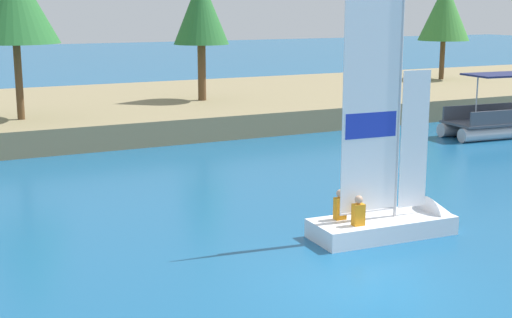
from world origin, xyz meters
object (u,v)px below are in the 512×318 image
object	(u,v)px
shoreline_tree_midright	(201,11)
sailboat	(402,213)
pontoon_boat	(510,121)
shoreline_tree_centre	(13,1)
shoreline_tree_right	(445,11)

from	to	relation	value
shoreline_tree_midright	sailboat	size ratio (longest dim) A/B	0.90
sailboat	pontoon_boat	size ratio (longest dim) A/B	1.06
shoreline_tree_centre	sailboat	size ratio (longest dim) A/B	0.96
shoreline_tree_centre	shoreline_tree_midright	size ratio (longest dim) A/B	1.07
shoreline_tree_midright	sailboat	xyz separation A→B (m)	(-2.45, -19.11, -4.88)
shoreline_tree_right	pontoon_boat	xyz separation A→B (m)	(-7.01, -12.75, -4.63)
sailboat	pontoon_boat	distance (m)	16.02
sailboat	pontoon_boat	xyz separation A→B (m)	(13.06, 9.28, 0.14)
shoreline_tree_midright	sailboat	world-z (taller)	shoreline_tree_midright
shoreline_tree_centre	pontoon_boat	distance (m)	21.61
shoreline_tree_right	pontoon_boat	world-z (taller)	shoreline_tree_right
shoreline_tree_centre	pontoon_boat	size ratio (longest dim) A/B	1.02
shoreline_tree_right	sailboat	world-z (taller)	shoreline_tree_right
shoreline_tree_centre	pontoon_boat	xyz separation A→B (m)	(19.64, -7.41, -5.16)
shoreline_tree_midright	pontoon_boat	size ratio (longest dim) A/B	0.95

